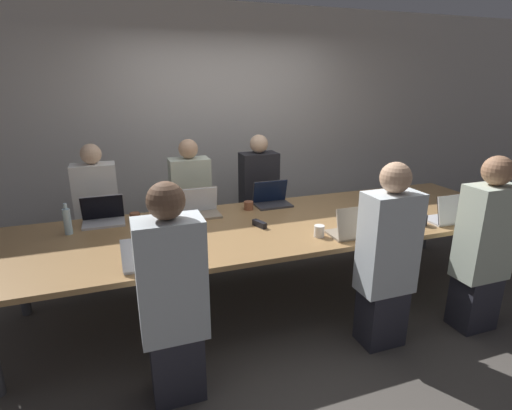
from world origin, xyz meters
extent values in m
plane|color=#4C4742|center=(0.00, 0.00, 0.00)|extent=(24.00, 24.00, 0.00)
cube|color=#BCB7B2|center=(0.00, 1.69, 1.40)|extent=(12.00, 0.06, 2.80)
cube|color=#9E7547|center=(0.00, 0.00, 0.74)|extent=(4.64, 1.36, 0.04)
cylinder|color=#4C4C51|center=(2.14, -0.50, 0.36)|extent=(0.08, 0.08, 0.72)
cylinder|color=#4C4C51|center=(-2.14, 0.50, 0.36)|extent=(0.08, 0.08, 0.72)
cylinder|color=#4C4C51|center=(2.14, 0.50, 0.36)|extent=(0.08, 0.08, 0.72)
cube|color=silver|center=(-1.13, -0.48, 0.77)|extent=(0.34, 0.21, 0.02)
cube|color=silver|center=(-1.13, -0.56, 0.88)|extent=(0.35, 0.09, 0.20)
cube|color=black|center=(-1.13, -0.55, 0.87)|extent=(0.34, 0.09, 0.20)
cube|color=#2D2D38|center=(-1.04, -0.89, 0.23)|extent=(0.32, 0.24, 0.45)
cube|color=silver|center=(-1.04, -0.89, 0.83)|extent=(0.40, 0.24, 0.76)
sphere|color=brown|center=(-1.04, -0.89, 1.32)|extent=(0.22, 0.22, 0.22)
cylinder|color=red|center=(-0.87, -0.49, 0.80)|extent=(0.09, 0.09, 0.08)
cube|color=gray|center=(0.45, -0.46, 0.77)|extent=(0.35, 0.24, 0.02)
cube|color=gray|center=(0.45, -0.56, 0.89)|extent=(0.36, 0.07, 0.24)
cube|color=silver|center=(0.45, -0.55, 0.89)|extent=(0.35, 0.07, 0.23)
cube|color=#2D2D38|center=(0.52, -0.86, 0.23)|extent=(0.32, 0.24, 0.45)
cube|color=silver|center=(0.52, -0.86, 0.83)|extent=(0.40, 0.24, 0.76)
sphere|color=tan|center=(0.52, -0.86, 1.31)|extent=(0.22, 0.22, 0.22)
cylinder|color=white|center=(0.20, -0.42, 0.80)|extent=(0.08, 0.08, 0.09)
cylinder|color=black|center=(0.75, -0.33, 0.85)|extent=(0.06, 0.06, 0.18)
cylinder|color=black|center=(0.75, -0.33, 0.95)|extent=(0.03, 0.03, 0.04)
cube|color=gray|center=(-0.57, 0.39, 0.77)|extent=(0.33, 0.23, 0.02)
cube|color=gray|center=(-0.57, 0.49, 0.89)|extent=(0.33, 0.06, 0.24)
cube|color=silver|center=(-0.57, 0.48, 0.89)|extent=(0.33, 0.06, 0.23)
cube|color=#2D2D38|center=(-0.59, 0.89, 0.23)|extent=(0.32, 0.24, 0.45)
cube|color=beige|center=(-0.59, 0.89, 0.83)|extent=(0.40, 0.24, 0.76)
sphere|color=tan|center=(-0.59, 0.89, 1.30)|extent=(0.19, 0.19, 0.19)
cube|color=silver|center=(1.43, -0.45, 0.77)|extent=(0.34, 0.24, 0.02)
cube|color=silver|center=(1.43, -0.55, 0.89)|extent=(0.35, 0.07, 0.24)
cube|color=black|center=(1.43, -0.54, 0.89)|extent=(0.34, 0.07, 0.23)
cube|color=#2D2D38|center=(1.37, -0.94, 0.23)|extent=(0.32, 0.24, 0.45)
cube|color=beige|center=(1.37, -0.94, 0.83)|extent=(0.40, 0.24, 0.76)
sphere|color=#9E7051|center=(1.37, -0.94, 1.32)|extent=(0.22, 0.22, 0.22)
cylinder|color=#232328|center=(1.16, -0.47, 0.80)|extent=(0.09, 0.09, 0.09)
cube|color=#333338|center=(0.16, 0.46, 0.77)|extent=(0.35, 0.22, 0.02)
cube|color=#333338|center=(0.16, 0.56, 0.89)|extent=(0.36, 0.06, 0.22)
cube|color=#0F1933|center=(0.16, 0.54, 0.88)|extent=(0.35, 0.06, 0.22)
cube|color=#2D2D38|center=(0.18, 0.95, 0.23)|extent=(0.32, 0.24, 0.45)
cube|color=#232328|center=(0.18, 0.95, 0.83)|extent=(0.40, 0.24, 0.76)
sphere|color=beige|center=(0.18, 0.95, 1.30)|extent=(0.20, 0.20, 0.20)
cylinder|color=brown|center=(-0.11, 0.44, 0.80)|extent=(0.09, 0.09, 0.08)
cube|color=#B7B7BC|center=(-1.43, 0.46, 0.77)|extent=(0.35, 0.23, 0.02)
cube|color=#B7B7BC|center=(-1.43, 0.55, 0.89)|extent=(0.36, 0.09, 0.23)
cube|color=black|center=(-1.43, 0.54, 0.88)|extent=(0.35, 0.09, 0.22)
cube|color=#2D2D38|center=(-1.49, 0.92, 0.23)|extent=(0.32, 0.24, 0.45)
cube|color=silver|center=(-1.49, 0.92, 0.83)|extent=(0.40, 0.24, 0.76)
sphere|color=beige|center=(-1.49, 0.92, 1.30)|extent=(0.19, 0.19, 0.19)
cylinder|color=brown|center=(-1.17, 0.46, 0.79)|extent=(0.09, 0.09, 0.08)
cylinder|color=#ADD1E0|center=(-1.69, 0.32, 0.86)|extent=(0.06, 0.06, 0.21)
cylinder|color=#ADD1E0|center=(-1.69, 0.32, 0.99)|extent=(0.03, 0.03, 0.05)
cube|color=black|center=(-0.17, -0.05, 0.78)|extent=(0.09, 0.16, 0.05)
camera|label=1|loc=(-1.28, -3.05, 1.95)|focal=28.00mm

